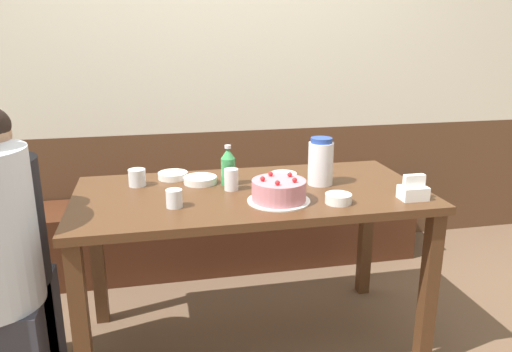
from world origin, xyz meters
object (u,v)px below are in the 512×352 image
Objects in this scene: bench_seat at (225,232)px; napkin_holder at (413,190)px; water_pitcher at (321,162)px; bowl_side_dish at (200,180)px; bowl_rice_small at (283,177)px; bowl_soup_white at (338,199)px; glass_water_tall at (174,198)px; person_teal_shirt at (0,256)px; birthday_cake at (279,191)px; glass_shot_small at (231,179)px; bowl_sauce_shallow at (173,175)px; soju_bottle at (228,166)px; glass_tumbler_short at (137,178)px.

bench_seat is 1.37m from napkin_holder.
water_pitcher reaches higher than bowl_side_dish.
bowl_soup_white is at bearing -68.90° from bowl_rice_small.
glass_water_tall is (-0.51, -0.26, 0.02)m from bowl_rice_small.
bench_seat is at bearing 41.75° from person_teal_shirt.
napkin_holder is (0.55, -0.09, -0.01)m from birthday_cake.
napkin_holder is 0.58m from bowl_rice_small.
bench_seat is 2.06× the size of person_teal_shirt.
glass_water_tall reaches higher than bench_seat.
water_pitcher is at bearing -67.91° from bench_seat.
napkin_holder is 1.03× the size of bowl_soup_white.
person_teal_shirt is (-1.01, -0.90, 0.36)m from bench_seat.
napkin_holder is 1.17× the size of glass_shot_small.
person_teal_shirt reaches higher than birthday_cake.
bowl_side_dish is 1.08× the size of bowl_sauce_shallow.
water_pitcher is 1.17× the size of soju_bottle.
bench_seat is 0.85m from bowl_sauce_shallow.
glass_tumbler_short is (-0.56, 0.34, -0.01)m from birthday_cake.
glass_water_tall is 0.76× the size of glass_shot_small.
bowl_soup_white is 1.39× the size of glass_tumbler_short.
napkin_holder is 0.97m from glass_water_tall.
bowl_side_dish is at bearing 15.72° from person_teal_shirt.
napkin_holder reaches higher than bowl_rice_small.
glass_water_tall is at bearing 177.28° from birthday_cake.
water_pitcher is 1.94× the size of napkin_holder.
glass_tumbler_short is (-0.81, 0.14, -0.07)m from water_pitcher.
soju_bottle is at bearing -31.39° from bowl_sauce_shallow.
birthday_cake is 0.58m from bowl_sauce_shallow.
bowl_soup_white is at bearing 176.83° from napkin_holder.
person_teal_shirt reaches higher than glass_shot_small.
bowl_rice_small is (-0.15, 0.09, -0.09)m from water_pitcher.
glass_tumbler_short is at bearing 175.06° from bowl_rice_small.
soju_bottle is 1.65× the size of napkin_holder.
soju_bottle is 2.53× the size of glass_water_tall.
bowl_sauce_shallow is 0.12× the size of person_teal_shirt.
person_teal_shirt is at bearing 173.19° from bowl_soup_white.
glass_tumbler_short is (-0.16, -0.08, 0.02)m from bowl_sauce_shallow.
birthday_cake is 0.66m from glass_tumbler_short.
birthday_cake reaches higher than bowl_side_dish.
bench_seat is at bearing 103.97° from bowl_rice_small.
bowl_sauce_shallow is at bearing -119.25° from bench_seat.
bowl_side_dish is at bearing 65.96° from glass_water_tall.
water_pitcher reaches higher than bench_seat.
napkin_holder is 1.66m from person_teal_shirt.
soju_bottle is (-0.16, 0.27, 0.04)m from birthday_cake.
glass_shot_small is (0.00, -0.08, -0.04)m from soju_bottle.
person_teal_shirt is (-0.81, -0.23, -0.19)m from bowl_side_dish.
bowl_sauce_shallow is (-0.24, 0.15, -0.07)m from soju_bottle.
glass_shot_small reaches higher than glass_water_tall.
water_pitcher is 2.97× the size of glass_water_tall.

